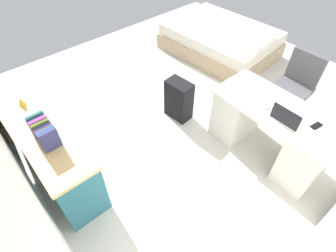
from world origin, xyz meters
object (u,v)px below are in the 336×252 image
object	(u,v)px
credenza	(49,147)
figurine_small	(21,102)
computer_mouse	(267,106)
laptop	(287,118)
suitcase_black	(179,100)
office_chair	(292,90)
bed	(221,41)
cell_phone_near_laptop	(316,126)
desk_lamp	(335,117)
desk	(270,130)

from	to	relation	value
credenza	figurine_small	xyz separation A→B (m)	(0.38, 0.00, 0.43)
computer_mouse	laptop	bearing A→B (deg)	170.98
suitcase_black	credenza	bearing A→B (deg)	74.92
office_chair	bed	size ratio (longest dim) A/B	0.47
bed	cell_phone_near_laptop	bearing A→B (deg)	151.37
office_chair	suitcase_black	distance (m)	1.55
office_chair	computer_mouse	xyz separation A→B (m)	(-0.13, 0.90, 0.33)
desk_lamp	figurine_small	bearing A→B (deg)	41.78
credenza	computer_mouse	bearing A→B (deg)	-124.06
desk_lamp	figurine_small	distance (m)	3.18
desk	credenza	size ratio (longest dim) A/B	0.80
desk_lamp	suitcase_black	bearing A→B (deg)	12.59
credenza	suitcase_black	size ratio (longest dim) A/B	3.08
desk_lamp	office_chair	bearing A→B (deg)	-48.06
bed	computer_mouse	distance (m)	2.41
bed	figurine_small	size ratio (longest dim) A/B	18.26
computer_mouse	office_chair	bearing A→B (deg)	-81.56
desk_lamp	figurine_small	size ratio (longest dim) A/B	3.14
desk	office_chair	world-z (taller)	office_chair
credenza	cell_phone_near_laptop	distance (m)	2.90
desk_lamp	laptop	bearing A→B (deg)	18.73
suitcase_black	laptop	size ratio (longest dim) A/B	1.88
desk	figurine_small	world-z (taller)	figurine_small
computer_mouse	figurine_small	distance (m)	2.69
office_chair	laptop	world-z (taller)	laptop
suitcase_black	cell_phone_near_laptop	size ratio (longest dim) A/B	4.30
suitcase_black	desk_lamp	distance (m)	1.88
computer_mouse	figurine_small	bearing A→B (deg)	49.47
cell_phone_near_laptop	desk_lamp	size ratio (longest dim) A/B	0.39
computer_mouse	cell_phone_near_laptop	distance (m)	0.52
suitcase_black	desk_lamp	bearing A→B (deg)	-173.29
laptop	figurine_small	world-z (taller)	laptop
laptop	computer_mouse	distance (m)	0.27
suitcase_black	cell_phone_near_laptop	bearing A→B (deg)	-170.30
office_chair	suitcase_black	size ratio (longest dim) A/B	1.61
computer_mouse	cell_phone_near_laptop	xyz separation A→B (m)	(-0.50, -0.14, -0.01)
suitcase_black	desk_lamp	xyz separation A→B (m)	(-1.71, -0.38, 0.70)
suitcase_black	figurine_small	bearing A→B (deg)	63.27
suitcase_black	office_chair	bearing A→B (deg)	-134.63
office_chair	laptop	distance (m)	1.08
suitcase_black	cell_phone_near_laptop	xyz separation A→B (m)	(-1.60, -0.45, 0.45)
desk	suitcase_black	size ratio (longest dim) A/B	2.47
office_chair	credenza	size ratio (longest dim) A/B	0.52
office_chair	computer_mouse	world-z (taller)	office_chair
computer_mouse	bed	bearing A→B (deg)	-37.29
cell_phone_near_laptop	computer_mouse	bearing A→B (deg)	24.37
cell_phone_near_laptop	figurine_small	world-z (taller)	figurine_small
bed	suitcase_black	distance (m)	1.90
bed	laptop	distance (m)	2.65
desk_lamp	credenza	bearing A→B (deg)	46.77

